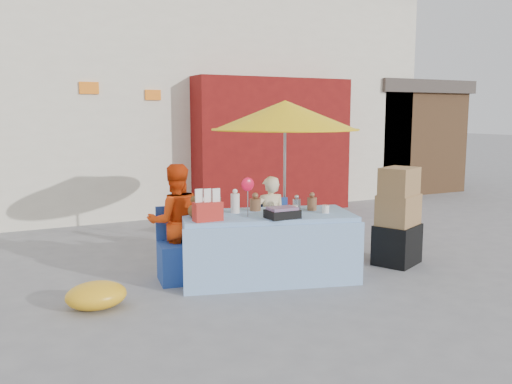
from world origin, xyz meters
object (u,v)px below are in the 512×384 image
market_table (267,245)px  box_stack (398,220)px  chair_left (180,259)px  vendor_beige (270,221)px  vendor_orange (175,222)px  chair_right (275,247)px  umbrella (285,116)px

market_table → box_stack: box_stack is taller
chair_left → vendor_beige: size_ratio=0.74×
vendor_orange → vendor_beige: vendor_orange is taller
chair_right → vendor_beige: bearing=99.6°
vendor_orange → umbrella: 1.98m
umbrella → vendor_orange: bearing=-174.5°
umbrella → box_stack: bearing=-36.3°
vendor_orange → chair_right: bearing=-177.5°
chair_left → umbrella: umbrella is taller
chair_right → vendor_beige: vendor_beige is taller
chair_left → vendor_beige: 1.29m
vendor_beige → box_stack: (1.48, -0.71, 0.01)m
box_stack → vendor_beige: bearing=154.2°
chair_right → umbrella: size_ratio=0.41×
chair_right → vendor_beige: size_ratio=0.74×
market_table → umbrella: umbrella is taller
vendor_orange → chair_left: bearing=99.6°
vendor_beige → umbrella: (0.30, 0.15, 1.32)m
market_table → vendor_orange: 1.10m
chair_left → umbrella: bearing=19.0°
market_table → vendor_beige: size_ratio=1.92×
vendor_orange → umbrella: umbrella is taller
market_table → chair_left: size_ratio=2.58×
market_table → chair_left: bearing=174.7°
chair_right → vendor_orange: vendor_orange is taller
chair_left → vendor_orange: 0.44m
market_table → umbrella: bearing=62.7°
chair_right → vendor_orange: size_ratio=0.63×
box_stack → vendor_orange: bearing=165.3°
chair_right → box_stack: size_ratio=0.68×
chair_right → umbrella: (0.30, 0.28, 1.64)m
chair_right → umbrella: 1.69m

